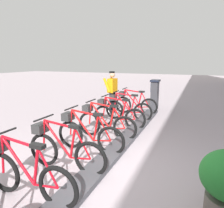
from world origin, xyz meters
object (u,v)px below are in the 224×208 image
(bike_docked_0, at_px, (134,103))
(worker_near_rack, at_px, (112,90))
(payment_kiosk, at_px, (155,94))
(bike_docked_3, at_px, (104,122))
(bike_docked_1, at_px, (126,108))
(bike_docked_2, at_px, (117,114))
(bike_docked_6, at_px, (25,173))
(bike_docked_4, at_px, (87,133))
(bike_docked_5, at_px, (62,149))

(bike_docked_0, height_order, worker_near_rack, worker_near_rack)
(payment_kiosk, bearing_deg, bike_docked_3, 81.71)
(bike_docked_0, distance_m, bike_docked_1, 0.92)
(bike_docked_2, height_order, bike_docked_6, same)
(bike_docked_3, bearing_deg, payment_kiosk, -98.29)
(bike_docked_0, height_order, bike_docked_1, same)
(bike_docked_2, distance_m, bike_docked_4, 1.84)
(bike_docked_2, xyz_separation_m, bike_docked_4, (0.00, 1.84, 0.00))
(bike_docked_4, bearing_deg, worker_near_rack, -75.82)
(bike_docked_4, distance_m, worker_near_rack, 3.77)
(bike_docked_2, distance_m, bike_docked_5, 2.76)
(bike_docked_1, relative_size, bike_docked_5, 1.00)
(bike_docked_3, height_order, bike_docked_5, same)
(bike_docked_1, height_order, bike_docked_6, same)
(payment_kiosk, height_order, bike_docked_2, payment_kiosk)
(bike_docked_3, relative_size, worker_near_rack, 1.04)
(bike_docked_0, bearing_deg, bike_docked_2, 90.00)
(bike_docked_1, bearing_deg, worker_near_rack, -43.39)
(bike_docked_6, bearing_deg, payment_kiosk, -94.89)
(payment_kiosk, relative_size, bike_docked_2, 0.74)
(bike_docked_5, bearing_deg, bike_docked_1, -90.00)
(payment_kiosk, bearing_deg, bike_docked_0, 63.81)
(bike_docked_0, xyz_separation_m, bike_docked_6, (0.00, 5.52, 0.00))
(bike_docked_5, height_order, bike_docked_6, same)
(payment_kiosk, bearing_deg, bike_docked_1, 74.65)
(bike_docked_4, bearing_deg, bike_docked_2, -90.00)
(bike_docked_2, xyz_separation_m, bike_docked_5, (0.00, 2.76, 0.00))
(bike_docked_2, relative_size, bike_docked_6, 1.00)
(bike_docked_1, distance_m, bike_docked_4, 2.76)
(bike_docked_4, bearing_deg, payment_kiosk, -96.73)
(payment_kiosk, bearing_deg, bike_docked_2, 79.22)
(payment_kiosk, relative_size, worker_near_rack, 0.77)
(bike_docked_3, bearing_deg, bike_docked_0, -90.00)
(bike_docked_2, xyz_separation_m, bike_docked_3, (0.00, 0.92, 0.00))
(bike_docked_3, relative_size, bike_docked_6, 1.00)
(bike_docked_0, distance_m, bike_docked_2, 1.84)
(bike_docked_3, bearing_deg, bike_docked_2, -90.00)
(bike_docked_2, distance_m, bike_docked_3, 0.92)
(bike_docked_6, bearing_deg, bike_docked_2, -90.00)
(worker_near_rack, bearing_deg, bike_docked_2, 117.16)
(bike_docked_5, height_order, worker_near_rack, worker_near_rack)
(bike_docked_2, distance_m, worker_near_rack, 2.06)
(bike_docked_5, xyz_separation_m, worker_near_rack, (0.92, -4.55, 0.48))
(bike_docked_0, distance_m, bike_docked_4, 3.68)
(payment_kiosk, xyz_separation_m, bike_docked_3, (0.57, 3.92, -0.24))
(bike_docked_5, bearing_deg, bike_docked_0, -90.00)
(bike_docked_3, height_order, bike_docked_4, same)
(bike_docked_1, relative_size, bike_docked_4, 1.00)
(bike_docked_4, height_order, worker_near_rack, worker_near_rack)
(worker_near_rack, bearing_deg, bike_docked_5, 101.39)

